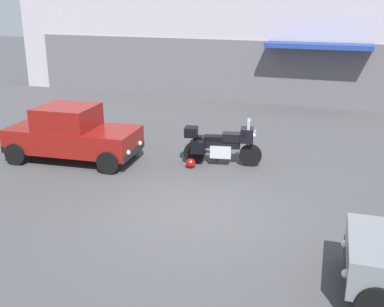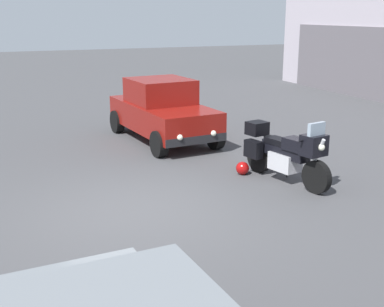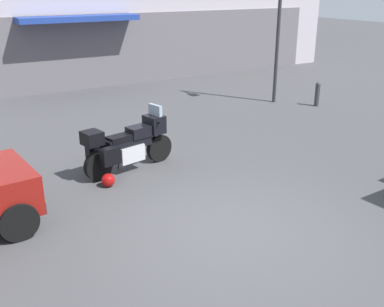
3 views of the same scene
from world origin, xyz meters
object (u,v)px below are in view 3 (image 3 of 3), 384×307
Objects in this scene: bollard_curbside at (317,93)px; helmet at (108,180)px; motorcycle at (128,144)px; streetlamp_curbside at (282,15)px.

helmet is at bearing -163.22° from bollard_curbside.
motorcycle is 8.01× the size of helmet.
bollard_curbside is (0.85, -1.05, -2.49)m from streetlamp_curbside.
streetlamp_curbside is at bearing 12.08° from motorcycle.
streetlamp_curbside is (6.89, 3.02, 2.31)m from motorcycle.
motorcycle is 1.04m from helmet.
helmet is 0.34× the size of bollard_curbside.
motorcycle reaches higher than helmet.
motorcycle is at bearing 38.77° from helmet.
streetlamp_curbside is (7.61, 3.60, 2.79)m from helmet.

